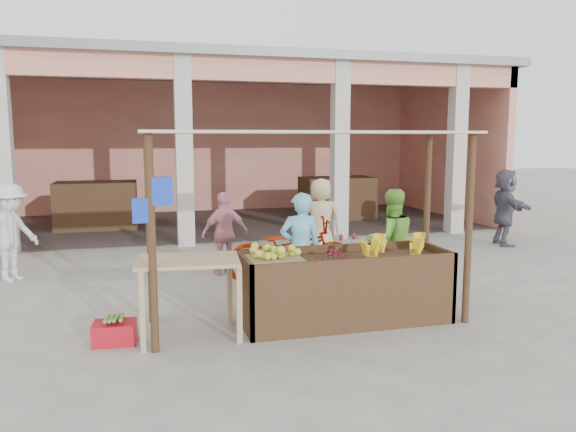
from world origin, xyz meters
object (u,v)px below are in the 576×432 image
object	(u,v)px
red_crate	(115,333)
vendor_green	(391,239)
fruit_stall	(344,290)
vendor_blue	(301,246)
side_table	(188,271)
motorcycle	(291,250)

from	to	relation	value
red_crate	vendor_green	bearing A→B (deg)	20.09
fruit_stall	vendor_blue	distance (m)	0.96
side_table	vendor_green	world-z (taller)	vendor_green
fruit_stall	side_table	world-z (taller)	side_table
red_crate	vendor_green	xyz separation A→B (m)	(3.88, 1.06, 0.70)
motorcycle	vendor_green	bearing A→B (deg)	-116.60
vendor_green	red_crate	bearing A→B (deg)	15.84
vendor_green	motorcycle	bearing A→B (deg)	-35.51
vendor_green	motorcycle	xyz separation A→B (m)	(-1.27, 0.92, -0.27)
motorcycle	side_table	bearing A→B (deg)	148.08
red_crate	motorcycle	size ratio (longest dim) A/B	0.22
vendor_blue	side_table	bearing A→B (deg)	34.46
motorcycle	fruit_stall	bearing A→B (deg)	-165.42
motorcycle	vendor_blue	bearing A→B (deg)	-179.49
red_crate	motorcycle	bearing A→B (deg)	42.04
fruit_stall	vendor_blue	size ratio (longest dim) A/B	1.55
fruit_stall	motorcycle	xyz separation A→B (m)	(-0.17, 1.91, 0.15)
red_crate	vendor_blue	xyz separation A→B (m)	(2.43, 0.86, 0.72)
fruit_stall	vendor_green	distance (m)	1.54
side_table	vendor_blue	bearing A→B (deg)	34.73
fruit_stall	red_crate	world-z (taller)	fruit_stall
fruit_stall	motorcycle	world-z (taller)	motorcycle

